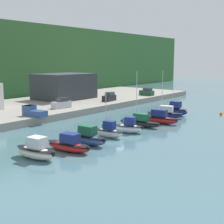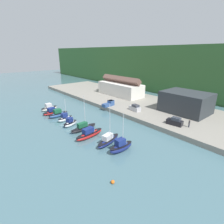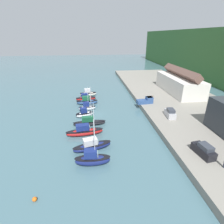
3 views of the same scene
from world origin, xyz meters
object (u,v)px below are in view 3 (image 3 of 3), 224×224
at_px(moored_boat_7, 92,146).
at_px(parked_car_0, 170,113).
at_px(moored_boat_8, 92,159).
at_px(moored_boat_2, 87,101).
at_px(moored_boat_4, 84,114).
at_px(mooring_buoy_0, 35,199).
at_px(moored_boat_0, 88,93).
at_px(pickup_truck_0, 146,101).
at_px(dog_on_quay, 152,96).
at_px(moored_boat_3, 87,107).
at_px(moored_boat_5, 89,122).
at_px(moored_boat_1, 86,98).
at_px(moored_boat_6, 84,131).
at_px(parked_car_2, 204,150).

distance_m(moored_boat_7, parked_car_0, 21.88).
bearing_deg(moored_boat_8, moored_boat_2, -176.50).
distance_m(moored_boat_4, mooring_buoy_0, 26.09).
bearing_deg(moored_boat_0, pickup_truck_0, 46.55).
distance_m(moored_boat_8, dog_on_quay, 34.82).
xyz_separation_m(moored_boat_0, dog_on_quay, (8.30, 20.85, 0.83)).
relative_size(moored_boat_7, pickup_truck_0, 1.95).
distance_m(moored_boat_2, mooring_buoy_0, 35.32).
relative_size(moored_boat_3, parked_car_0, 1.59).
bearing_deg(moored_boat_4, mooring_buoy_0, -31.58).
distance_m(moored_boat_5, moored_boat_8, 14.18).
bearing_deg(moored_boat_7, pickup_truck_0, 125.53).
distance_m(moored_boat_4, moored_boat_8, 19.25).
height_order(moored_boat_1, moored_boat_4, moored_boat_4).
distance_m(moored_boat_8, parked_car_0, 24.02).
xyz_separation_m(moored_boat_3, parked_car_0, (9.74, 20.70, 1.33)).
xyz_separation_m(moored_boat_6, parked_car_0, (-4.13, 21.13, 1.32)).
bearing_deg(pickup_truck_0, moored_boat_0, -131.63).
bearing_deg(moored_boat_7, dog_on_quay, 126.11).
bearing_deg(parked_car_2, moored_boat_7, 154.99).
bearing_deg(parked_car_2, moored_boat_5, 132.70).
distance_m(moored_boat_5, mooring_buoy_0, 21.63).
xyz_separation_m(moored_boat_8, parked_car_0, (-13.88, 19.57, 1.16)).
xyz_separation_m(moored_boat_2, pickup_truck_0, (4.72, 17.61, 1.19)).
xyz_separation_m(moored_boat_5, moored_boat_6, (4.42, -1.04, 0.09)).
distance_m(moored_boat_5, parked_car_2, 24.80).
xyz_separation_m(moored_boat_4, parked_car_0, (5.30, 21.34, 1.32)).
xyz_separation_m(moored_boat_6, pickup_truck_0, (-14.01, 18.02, 1.22)).
height_order(moored_boat_7, moored_boat_8, moored_boat_7).
bearing_deg(pickup_truck_0, moored_boat_4, -80.52).
height_order(moored_boat_0, moored_boat_1, moored_boat_0).
relative_size(moored_boat_6, mooring_buoy_0, 13.39).
relative_size(moored_boat_3, dog_on_quay, 8.04).
relative_size(moored_boat_7, parked_car_2, 2.15).
xyz_separation_m(moored_boat_4, moored_boat_6, (9.43, 0.21, 0.00)).
relative_size(moored_boat_6, parked_car_2, 1.87).
xyz_separation_m(moored_boat_0, moored_boat_2, (8.31, -0.32, -0.00)).
bearing_deg(mooring_buoy_0, moored_boat_4, 166.85).
xyz_separation_m(moored_boat_7, pickup_truck_0, (-19.55, 16.46, 1.25)).
bearing_deg(parked_car_2, moored_boat_8, 167.36).
bearing_deg(moored_boat_0, moored_boat_1, -16.55).
relative_size(moored_boat_0, moored_boat_7, 0.64).
bearing_deg(parked_car_0, pickup_truck_0, 113.64).
distance_m(moored_boat_3, moored_boat_4, 4.49).
xyz_separation_m(moored_boat_6, moored_boat_7, (5.54, 1.55, -0.03)).
relative_size(moored_boat_1, moored_boat_7, 0.72).
height_order(moored_boat_2, moored_boat_8, moored_boat_8).
height_order(moored_boat_2, moored_boat_5, moored_boat_5).
relative_size(moored_boat_2, pickup_truck_0, 1.38).
bearing_deg(moored_boat_1, moored_boat_4, -7.02).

